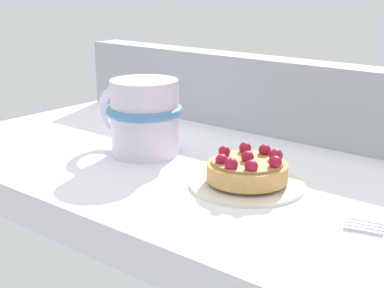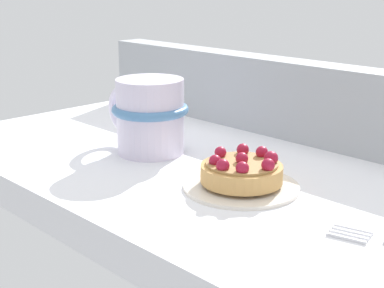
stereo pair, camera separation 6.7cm
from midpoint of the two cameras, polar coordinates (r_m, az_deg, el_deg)
ground_plane at (r=68.70cm, az=0.35°, el=-4.08°), size 80.29×39.49×4.08cm
window_rail_back at (r=80.28cm, az=8.27°, el=4.26°), size 78.68×4.79×10.66cm
dessert_plate at (r=62.31cm, az=2.35°, el=-3.93°), size 12.43×12.43×0.79cm
raspberry_tart at (r=61.75cm, az=2.40°, el=-2.49°), size 8.73×8.73×3.35cm
coffee_mug at (r=73.03cm, az=-7.47°, el=2.70°), size 13.28×9.70×9.52cm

